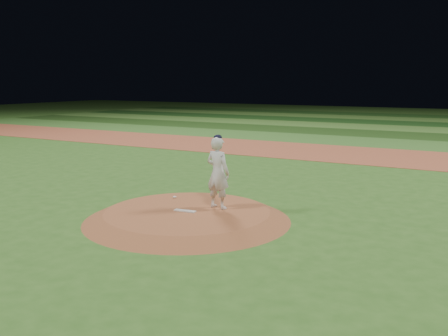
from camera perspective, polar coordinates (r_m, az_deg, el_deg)
The scene contains 12 objects.
ground at distance 13.43m, azimuth -4.19°, elevation -5.93°, with size 120.00×120.00×0.00m, color #2F5E1E.
infield_dirt_band at distance 26.03m, azimuth 13.02°, elevation 1.64°, with size 70.00×6.00×0.02m, color #994A2F.
outfield_stripe_0 at distance 31.31m, azimuth 15.87°, elevation 2.89°, with size 70.00×5.00×0.02m, color #366926.
outfield_stripe_1 at distance 36.16m, azimuth 17.73°, elevation 3.70°, with size 70.00×5.00×0.02m, color #1E3F14.
outfield_stripe_2 at distance 41.05m, azimuth 19.16°, elevation 4.32°, with size 70.00×5.00×0.02m, color #41742A.
outfield_stripe_3 at distance 45.96m, azimuth 20.28°, elevation 4.81°, with size 70.00×5.00×0.02m, color #183F14.
outfield_stripe_4 at distance 50.90m, azimuth 21.18°, elevation 5.20°, with size 70.00×5.00×0.02m, color #43752A.
outfield_stripe_5 at distance 55.84m, azimuth 21.93°, elevation 5.52°, with size 70.00×5.00×0.02m, color #1D4717.
pitchers_mound at distance 13.39m, azimuth -4.20°, elevation -5.41°, with size 5.50×5.50×0.25m, color brown.
pitching_rubber at distance 13.30m, azimuth -4.48°, elevation -4.90°, with size 0.60×0.15×0.03m, color silver.
rosin_bag at distance 14.81m, azimuth -5.66°, elevation -3.31°, with size 0.11×0.11×0.06m, color silver.
pitcher_on_mound at distance 13.39m, azimuth -0.70°, elevation -0.51°, with size 0.77×0.56×2.01m.
Camera 1 is at (7.14, -10.76, 3.68)m, focal length 40.00 mm.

